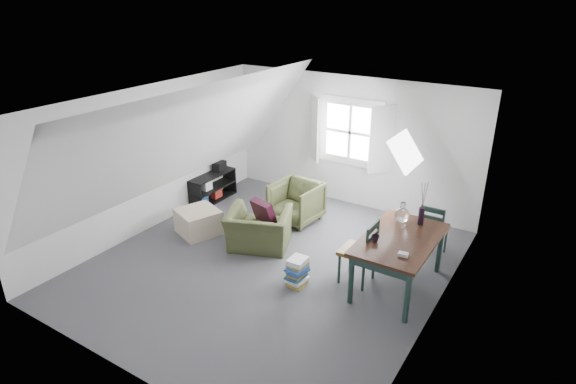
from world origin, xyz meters
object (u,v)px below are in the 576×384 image
Objects in this scene: armchair_near at (259,246)px; dining_table at (400,244)px; dining_chair_far at (433,229)px; magazine_stack at (297,272)px; dining_chair_near at (360,251)px; ottoman at (198,222)px; media_shelf at (211,189)px; armchair_far at (296,220)px.

armchair_near is 2.43m from dining_table.
dining_chair_far is at bearing -175.32° from armchair_near.
magazine_stack is (-1.38, -1.84, -0.26)m from dining_chair_far.
dining_chair_near reaches higher than magazine_stack.
dining_table is (2.33, 0.11, 0.69)m from armchair_near.
dining_chair_near reaches higher than dining_chair_far.
media_shelf is (-0.71, 1.18, 0.04)m from ottoman.
dining_table is (3.50, 0.27, 0.47)m from ottoman.
dining_chair_far reaches higher than armchair_far.
ottoman is at bearing -67.37° from dining_chair_near.
magazine_stack is at bearing 52.39° from dining_chair_far.
dining_chair_near is at bearing 36.89° from magazine_stack.
dining_chair_near reaches higher than media_shelf.
ottoman reaches higher than armchair_near.
media_shelf is (-1.89, 1.01, 0.25)m from armchair_near.
media_shelf is at bearing -50.10° from armchair_near.
armchair_far is 1.92m from media_shelf.
dining_chair_near reaches higher than armchair_near.
media_shelf reaches higher than ottoman.
dining_chair_far is at bearing 7.45° from armchair_far.
ottoman is (-1.19, -1.31, 0.22)m from armchair_far.
magazine_stack is at bearing -27.94° from media_shelf.
dining_chair_far is (3.65, 1.40, 0.25)m from ottoman.
dining_chair_far is (0.15, 1.13, -0.22)m from dining_table.
dining_chair_near is 2.39× the size of magazine_stack.
ottoman is at bearing 169.04° from magazine_stack.
armchair_far is at bearing 1.27° from dining_chair_far.
dining_table reaches higher than media_shelf.
dining_chair_far is 0.83× the size of media_shelf.
armchair_near is 1.10× the size of dining_chair_far.
armchair_near is 1.22× the size of armchair_far.
armchair_near is 1.20m from ottoman.
dining_table is at bearing -18.85° from armchair_far.
dining_chair_far is (2.48, 1.24, 0.47)m from armchair_near.
armchair_far reaches higher than armchair_near.
ottoman is at bearing 20.14° from dining_chair_far.
ottoman is at bearing -58.29° from media_shelf.
ottoman is 0.72× the size of dining_chair_far.
dining_table is (2.31, -1.04, 0.69)m from armchair_far.
armchair_far is 0.91× the size of dining_chair_far.
dining_table is 1.49m from magazine_stack.
magazine_stack reaches higher than armchair_near.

